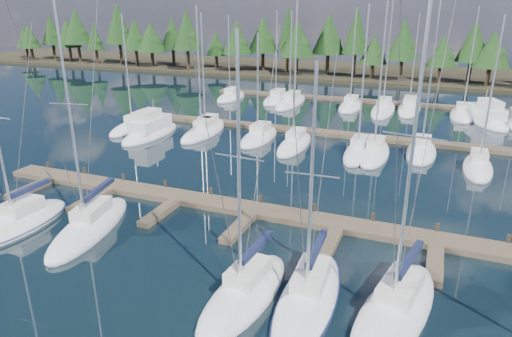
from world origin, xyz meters
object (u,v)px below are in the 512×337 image
at_px(front_sailboat_4, 308,298).
at_px(motor_yacht_right, 486,119).
at_px(motor_yacht_left, 150,131).
at_px(main_dock, 252,214).
at_px(front_sailboat_1, 20,222).
at_px(front_sailboat_5, 396,309).
at_px(front_sailboat_2, 90,226).
at_px(front_sailboat_3, 245,293).

relative_size(front_sailboat_4, motor_yacht_right, 1.23).
bearing_deg(front_sailboat_4, motor_yacht_left, 137.16).
distance_m(main_dock, front_sailboat_1, 15.45).
relative_size(main_dock, front_sailboat_1, 3.23).
relative_size(front_sailboat_4, front_sailboat_5, 0.78).
bearing_deg(motor_yacht_left, front_sailboat_2, -65.48).
relative_size(main_dock, motor_yacht_left, 4.53).
xyz_separation_m(main_dock, front_sailboat_4, (6.31, -8.02, 0.07)).
relative_size(main_dock, front_sailboat_5, 2.72).
bearing_deg(front_sailboat_3, front_sailboat_4, 14.84).
bearing_deg(front_sailboat_2, motor_yacht_left, 114.52).
xyz_separation_m(front_sailboat_2, front_sailboat_5, (19.34, -1.47, 0.00)).
bearing_deg(front_sailboat_3, motor_yacht_right, 72.79).
relative_size(front_sailboat_3, front_sailboat_4, 1.09).
relative_size(main_dock, front_sailboat_2, 2.87).
xyz_separation_m(main_dock, front_sailboat_1, (-13.70, -7.13, 0.08)).
height_order(front_sailboat_4, front_sailboat_5, front_sailboat_5).
bearing_deg(main_dock, motor_yacht_right, 64.41).
height_order(motor_yacht_left, motor_yacht_right, motor_yacht_right).
bearing_deg(motor_yacht_left, motor_yacht_right, 30.00).
bearing_deg(motor_yacht_right, front_sailboat_5, -98.73).
distance_m(front_sailboat_2, motor_yacht_left, 22.85).
bearing_deg(front_sailboat_2, front_sailboat_1, -164.92).
bearing_deg(front_sailboat_5, motor_yacht_right, 81.27).
distance_m(front_sailboat_4, motor_yacht_left, 33.76).
xyz_separation_m(front_sailboat_2, front_sailboat_4, (15.27, -2.16, -0.02)).
xyz_separation_m(main_dock, motor_yacht_left, (-18.45, 14.93, 0.32)).
height_order(front_sailboat_4, motor_yacht_left, front_sailboat_4).
xyz_separation_m(front_sailboat_4, motor_yacht_right, (10.63, 43.39, 0.26)).
distance_m(front_sailboat_1, motor_yacht_left, 22.57).
bearing_deg(front_sailboat_1, motor_yacht_left, 102.14).
bearing_deg(motor_yacht_left, front_sailboat_4, -42.84).
xyz_separation_m(front_sailboat_4, motor_yacht_left, (-24.76, 22.95, 0.25)).
distance_m(motor_yacht_left, motor_yacht_right, 40.86).
height_order(front_sailboat_3, motor_yacht_left, front_sailboat_3).
bearing_deg(motor_yacht_left, front_sailboat_3, -47.60).
height_order(front_sailboat_2, motor_yacht_left, front_sailboat_2).
height_order(front_sailboat_1, front_sailboat_5, front_sailboat_5).
relative_size(front_sailboat_2, front_sailboat_3, 1.11).
bearing_deg(front_sailboat_1, front_sailboat_4, -2.54).
bearing_deg(motor_yacht_right, main_dock, -115.59).
bearing_deg(front_sailboat_3, main_dock, 110.21).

